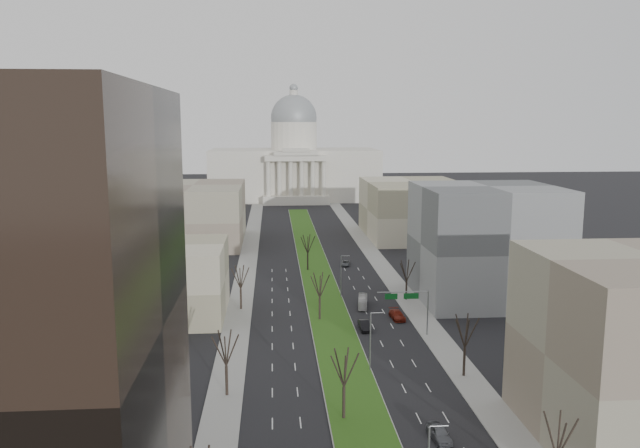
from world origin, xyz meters
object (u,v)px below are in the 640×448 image
car_grey_near (439,433)px  car_black (364,325)px  box_van (363,302)px  car_red (397,315)px  car_grey_far (346,263)px

car_grey_near → car_black: (-3.08, 39.83, 0.01)m
car_black → box_van: 14.18m
car_red → car_grey_far: (-4.56, 45.22, -0.16)m
car_grey_near → box_van: (-1.30, 53.90, 0.24)m
car_grey_near → car_grey_far: size_ratio=1.03×
car_black → car_grey_far: size_ratio=1.08×
car_red → car_grey_far: 45.45m
car_grey_near → car_grey_far: (-0.51, 90.62, -0.17)m
car_red → box_van: bearing=117.7°
car_grey_near → box_van: bearing=85.2°
car_grey_near → car_black: car_black is taller
car_red → box_van: size_ratio=0.73×
car_black → car_red: size_ratio=0.90×
box_van → car_black: bearing=-88.2°
car_black → box_van: size_ratio=0.66×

